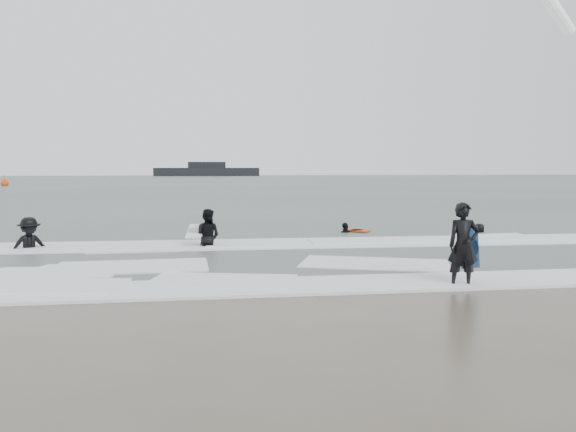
{
  "coord_description": "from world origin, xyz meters",
  "views": [
    {
      "loc": [
        -2.22,
        -12.79,
        2.68
      ],
      "look_at": [
        0.0,
        5.0,
        1.1
      ],
      "focal_mm": 35.0,
      "sensor_mm": 36.0,
      "label": 1
    }
  ],
  "objects": [
    {
      "name": "surfer_centre",
      "position": [
        3.18,
        -1.02,
        0.0
      ],
      "size": [
        0.73,
        0.51,
        1.91
      ],
      "primitive_type": "imported",
      "rotation": [
        0.0,
        0.0,
        -0.08
      ],
      "color": "black",
      "rests_on": "ground"
    },
    {
      "name": "vessel_horizon",
      "position": [
        -5.29,
        149.51,
        1.49
      ],
      "size": [
        29.58,
        5.28,
        4.01
      ],
      "color": "black",
      "rests_on": "ground"
    },
    {
      "name": "surfer_breaker",
      "position": [
        -8.21,
        5.83,
        0.0
      ],
      "size": [
        1.44,
        1.24,
        1.93
      ],
      "primitive_type": "imported",
      "rotation": [
        0.0,
        0.0,
        0.52
      ],
      "color": "black",
      "rests_on": "ground"
    },
    {
      "name": "surfer_wading",
      "position": [
        -2.59,
        5.82,
        0.0
      ],
      "size": [
        1.09,
        0.98,
        1.84
      ],
      "primitive_type": "imported",
      "rotation": [
        0.0,
        0.0,
        2.76
      ],
      "color": "black",
      "rests_on": "ground"
    },
    {
      "name": "surfer_right_near",
      "position": [
        2.84,
        9.08,
        0.0
      ],
      "size": [
        1.01,
        0.68,
        1.6
      ],
      "primitive_type": "imported",
      "rotation": [
        0.0,
        0.0,
        -2.8
      ],
      "color": "black",
      "rests_on": "ground"
    },
    {
      "name": "bodyboards",
      "position": [
        1.24,
        4.86,
        0.5
      ],
      "size": [
        7.13,
        10.59,
        1.25
      ],
      "color": "#0F2749",
      "rests_on": "ground"
    },
    {
      "name": "sea",
      "position": [
        0.0,
        80.0,
        0.06
      ],
      "size": [
        320.0,
        320.0,
        0.0
      ],
      "primitive_type": "plane",
      "color": "#47544C",
      "rests_on": "ground"
    },
    {
      "name": "buoy",
      "position": [
        -31.04,
        67.81,
        0.42
      ],
      "size": [
        1.0,
        1.0,
        1.65
      ],
      "color": "#EA3C0A",
      "rests_on": "ground"
    },
    {
      "name": "surf_foam",
      "position": [
        0.0,
        3.7,
        0.04
      ],
      "size": [
        30.03,
        9.06,
        0.09
      ],
      "color": "white",
      "rests_on": "ground"
    },
    {
      "name": "surfer_right_far",
      "position": [
        8.19,
        8.47,
        0.0
      ],
      "size": [
        0.9,
        0.78,
        1.56
      ],
      "primitive_type": "imported",
      "rotation": [
        0.0,
        0.0,
        -2.68
      ],
      "color": "black",
      "rests_on": "ground"
    },
    {
      "name": "ground",
      "position": [
        0.0,
        0.0,
        0.0
      ],
      "size": [
        320.0,
        320.0,
        0.0
      ],
      "primitive_type": "plane",
      "color": "brown",
      "rests_on": "ground"
    }
  ]
}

